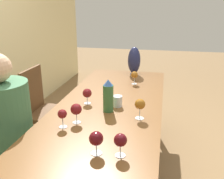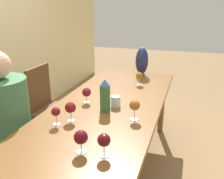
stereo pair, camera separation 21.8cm
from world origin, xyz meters
name	(u,v)px [view 2 (the right image)]	position (x,y,z in m)	size (l,w,h in m)	color
ground_plane	(109,175)	(0.00, 0.00, 0.00)	(14.00, 14.00, 0.00)	olive
dining_table	(109,112)	(0.00, 0.00, 0.66)	(2.26, 0.88, 0.74)	brown
water_bottle	(105,96)	(-0.15, -0.02, 0.86)	(0.08, 0.08, 0.26)	#336638
water_tumbler	(116,101)	(-0.04, -0.07, 0.78)	(0.08, 0.08, 0.09)	silver
vase	(142,61)	(0.98, -0.08, 0.91)	(0.15, 0.15, 0.33)	#1E234C
wine_glass_0	(104,141)	(-0.74, -0.22, 0.83)	(0.08, 0.08, 0.14)	silver
wine_glass_1	(139,76)	(0.60, -0.13, 0.83)	(0.07, 0.07, 0.14)	silver
wine_glass_2	(81,138)	(-0.75, -0.09, 0.83)	(0.08, 0.08, 0.14)	silver
wine_glass_3	(70,108)	(-0.40, 0.16, 0.84)	(0.08, 0.08, 0.14)	silver
wine_glass_4	(56,112)	(-0.48, 0.23, 0.83)	(0.06, 0.06, 0.13)	silver
wine_glass_5	(135,106)	(-0.24, -0.28, 0.85)	(0.08, 0.08, 0.15)	silver
wine_glass_6	(87,93)	(-0.03, 0.19, 0.83)	(0.08, 0.08, 0.13)	silver
chair_near	(1,140)	(-0.48, 0.76, 0.50)	(0.44, 0.44, 0.93)	brown
chair_far	(51,106)	(0.29, 0.76, 0.50)	(0.44, 0.44, 0.93)	brown
person_near	(7,125)	(-0.48, 0.67, 0.65)	(0.39, 0.39, 1.24)	#2D2D38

